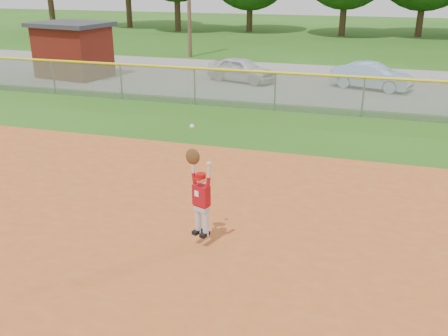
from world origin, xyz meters
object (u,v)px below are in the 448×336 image
Objects in this scene: car_white_a at (241,69)px; ballplayer at (200,194)px; car_blue at (371,76)px; utility_shed at (73,50)px.

ballplayer reaches higher than car_white_a.
ballplayer is (3.39, -15.85, 0.50)m from car_white_a.
car_white_a is at bearing 106.86° from car_blue.
car_blue is at bearing 5.05° from utility_shed.
utility_shed is 1.86× the size of ballplayer.
car_white_a is 0.84× the size of utility_shed.
utility_shed is at bearing 115.48° from car_white_a.
utility_shed reaches higher than car_blue.
ballplayer reaches higher than car_blue.
car_blue is at bearing 79.90° from ballplayer.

